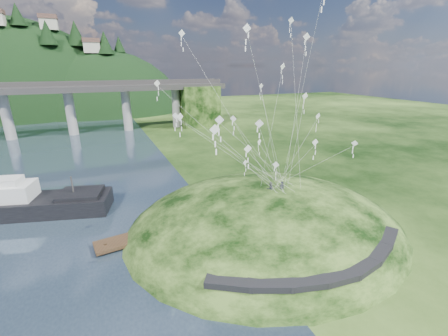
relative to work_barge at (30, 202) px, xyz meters
name	(u,v)px	position (x,y,z in m)	size (l,w,h in m)	color
ground	(212,248)	(19.76, -17.37, -1.74)	(320.00, 320.00, 0.00)	black
grass_hill	(265,236)	(27.76, -15.37, -3.24)	(36.00, 32.00, 13.00)	black
footpath	(328,267)	(27.22, -27.12, 0.34)	(22.29, 5.84, 0.83)	black
bridge	(28,103)	(-6.70, 52.69, 7.96)	(160.00, 11.00, 15.00)	#2D2B2B
far_ridge	(11,133)	(-23.82, 104.80, -9.18)	(153.00, 70.00, 94.50)	black
work_barge	(30,202)	(0.00, 0.00, 0.00)	(20.58, 10.28, 6.95)	black
wooden_dock	(165,229)	(15.67, -12.18, -1.24)	(16.21, 4.58, 1.14)	#342215
kite_flyers	(275,182)	(28.68, -15.55, 4.15)	(2.15, 1.07, 1.90)	#242630
kite_swarm	(255,102)	(25.84, -15.09, 13.77)	(17.94, 17.16, 20.86)	white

